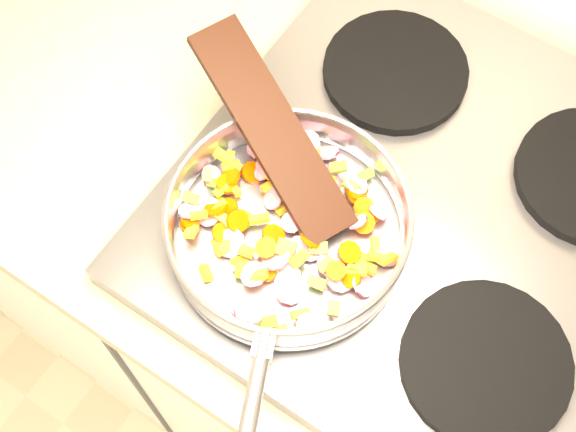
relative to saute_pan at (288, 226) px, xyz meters
The scene contains 7 objects.
cooktop 0.20m from the saute_pan, 48.91° to the left, with size 0.60×0.60×0.04m, color #939399.
grate_fl 0.05m from the saute_pan, behind, with size 0.19×0.19×0.02m, color black.
grate_fr 0.27m from the saute_pan, ahead, with size 0.19×0.19×0.02m, color black.
grate_bl 0.28m from the saute_pan, 93.70° to the left, with size 0.19×0.19×0.02m, color black.
saute_pan is the anchor object (origin of this frame).
vegetable_heap 0.02m from the saute_pan, 120.86° to the left, with size 0.26×0.26×0.05m.
wooden_spatula 0.11m from the saute_pan, 133.47° to the left, with size 0.28×0.06×0.01m, color black.
Camera 1 is at (-0.61, 1.21, 1.81)m, focal length 50.00 mm.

